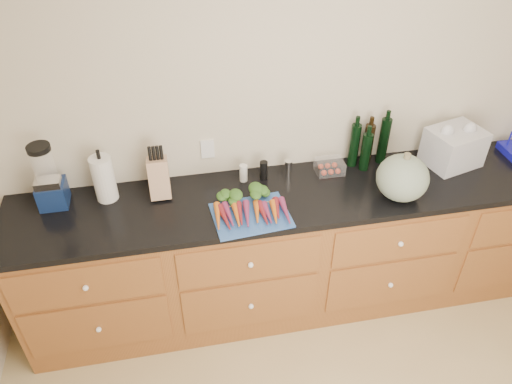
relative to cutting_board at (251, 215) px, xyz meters
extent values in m
cube|color=beige|center=(0.42, 0.48, 0.35)|extent=(4.10, 0.05, 2.60)
cube|color=brown|center=(0.42, 0.16, -0.50)|extent=(3.60, 0.60, 0.90)
cube|color=brown|center=(-0.93, -0.15, -0.23)|extent=(0.82, 0.01, 0.28)
sphere|color=white|center=(-0.93, -0.16, -0.23)|extent=(0.03, 0.03, 0.03)
cube|color=brown|center=(-0.93, -0.15, -0.59)|extent=(0.82, 0.01, 0.38)
sphere|color=white|center=(-0.93, -0.16, -0.59)|extent=(0.03, 0.03, 0.03)
cube|color=brown|center=(-0.03, -0.15, -0.23)|extent=(0.82, 0.01, 0.28)
sphere|color=white|center=(-0.03, -0.16, -0.23)|extent=(0.03, 0.03, 0.03)
cube|color=brown|center=(-0.03, -0.15, -0.59)|extent=(0.82, 0.01, 0.38)
sphere|color=white|center=(-0.03, -0.16, -0.59)|extent=(0.03, 0.03, 0.03)
cube|color=brown|center=(0.87, -0.15, -0.23)|extent=(0.82, 0.01, 0.28)
sphere|color=white|center=(0.87, -0.16, -0.23)|extent=(0.03, 0.03, 0.03)
cube|color=brown|center=(0.87, -0.15, -0.59)|extent=(0.82, 0.01, 0.38)
sphere|color=white|center=(0.87, -0.16, -0.59)|extent=(0.03, 0.03, 0.03)
cube|color=black|center=(0.42, 0.16, -0.03)|extent=(3.64, 0.62, 0.04)
cube|color=#2D58A5|center=(0.00, 0.00, 0.00)|extent=(0.45, 0.35, 0.01)
cone|color=orange|center=(-0.18, -0.02, 0.03)|extent=(0.04, 0.19, 0.04)
cone|color=maroon|center=(-0.15, -0.02, 0.03)|extent=(0.04, 0.19, 0.04)
cone|color=#802753|center=(-0.12, -0.02, 0.03)|extent=(0.04, 0.19, 0.04)
cone|color=orange|center=(-0.09, -0.02, 0.03)|extent=(0.04, 0.19, 0.04)
cone|color=maroon|center=(-0.06, -0.02, 0.03)|extent=(0.04, 0.19, 0.04)
cone|color=#802753|center=(-0.03, -0.02, 0.03)|extent=(0.04, 0.19, 0.04)
ellipsoid|color=#204316|center=(-0.11, 0.13, 0.03)|extent=(0.19, 0.12, 0.06)
cone|color=orange|center=(0.03, -0.02, 0.03)|extent=(0.04, 0.19, 0.04)
cone|color=maroon|center=(0.06, -0.02, 0.03)|extent=(0.04, 0.19, 0.04)
cone|color=#802753|center=(0.09, -0.02, 0.03)|extent=(0.04, 0.19, 0.04)
cone|color=orange|center=(0.12, -0.02, 0.03)|extent=(0.04, 0.19, 0.04)
cone|color=maroon|center=(0.15, -0.02, 0.03)|extent=(0.04, 0.19, 0.04)
cone|color=#802753|center=(0.18, -0.02, 0.03)|extent=(0.04, 0.19, 0.04)
ellipsoid|color=#204316|center=(0.11, 0.13, 0.03)|extent=(0.19, 0.12, 0.06)
ellipsoid|color=slate|center=(0.89, 0.01, 0.13)|extent=(0.30, 0.30, 0.27)
cube|color=#10214C|center=(-1.09, 0.32, 0.07)|extent=(0.16, 0.16, 0.15)
cube|color=silver|center=(-1.09, 0.29, 0.16)|extent=(0.14, 0.09, 0.05)
cylinder|color=white|center=(-1.09, 0.32, 0.26)|extent=(0.12, 0.12, 0.20)
cylinder|color=black|center=(-1.09, 0.32, 0.38)|extent=(0.13, 0.13, 0.03)
cylinder|color=silver|center=(-0.79, 0.32, 0.13)|extent=(0.12, 0.12, 0.28)
cube|color=tan|center=(-0.49, 0.30, 0.11)|extent=(0.12, 0.12, 0.24)
cylinder|color=silver|center=(0.02, 0.34, 0.05)|extent=(0.05, 0.05, 0.11)
cylinder|color=black|center=(0.14, 0.34, 0.05)|extent=(0.05, 0.05, 0.12)
cylinder|color=white|center=(0.30, 0.34, 0.05)|extent=(0.05, 0.05, 0.11)
cube|color=white|center=(0.56, 0.33, 0.03)|extent=(0.17, 0.14, 0.08)
cylinder|color=black|center=(0.73, 0.38, 0.14)|extent=(0.06, 0.06, 0.29)
cylinder|color=black|center=(0.82, 0.39, 0.13)|extent=(0.06, 0.06, 0.27)
cylinder|color=black|center=(0.92, 0.38, 0.15)|extent=(0.06, 0.06, 0.31)
cylinder|color=black|center=(0.78, 0.32, 0.12)|extent=(0.06, 0.06, 0.25)
camera|label=1|loc=(-0.37, -2.09, 1.82)|focal=35.00mm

